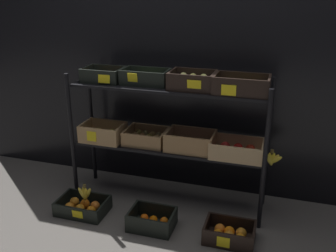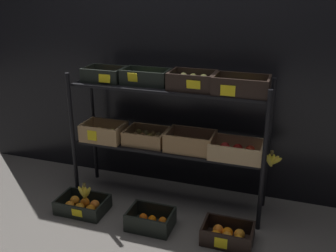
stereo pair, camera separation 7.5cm
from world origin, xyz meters
name	(u,v)px [view 1 (the left image)]	position (x,y,z in m)	size (l,w,h in m)	color
ground_plane	(168,200)	(0.00, 0.00, 0.00)	(10.00, 10.00, 0.00)	#605B56
storefront_wall	(181,80)	(0.00, 0.36, 0.91)	(3.87, 0.12, 1.82)	black
display_rack	(172,117)	(0.03, 0.00, 0.72)	(1.60, 0.36, 1.07)	black
crate_ground_orange	(83,207)	(-0.57, -0.36, 0.04)	(0.37, 0.26, 0.11)	black
crate_ground_tangerine	(152,221)	(0.00, -0.39, 0.05)	(0.32, 0.23, 0.13)	black
crate_ground_center_orange	(229,234)	(0.55, -0.38, 0.05)	(0.34, 0.24, 0.12)	black
banana_bunch_loose	(85,193)	(-0.54, -0.36, 0.17)	(0.12, 0.05, 0.14)	brown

